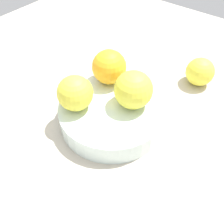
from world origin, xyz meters
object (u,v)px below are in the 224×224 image
Objects in this scene: fruit_bowl at (112,114)px; orange_in_bowl_0 at (109,67)px; orange_in_bowl_1 at (133,90)px; orange_loose_0 at (200,72)px; orange_in_bowl_2 at (75,93)px.

orange_in_bowl_0 reaches higher than fruit_bowl.
orange_in_bowl_1 reaches higher than orange_in_bowl_0.
orange_in_bowl_1 reaches higher than orange_loose_0.
fruit_bowl is at bearing -141.02° from orange_in_bowl_2.
orange_in_bowl_2 is (7.63, 6.73, -0.26)cm from orange_in_bowl_1.
orange_loose_0 is (-5.25, -18.24, -4.43)cm from orange_in_bowl_1.
orange_in_bowl_0 is 0.98× the size of orange_in_bowl_1.
fruit_bowl is 2.94× the size of orange_in_bowl_0.
orange_in_bowl_2 is (0.02, 9.44, -0.18)cm from orange_in_bowl_0.
orange_in_bowl_2 is at bearing 38.98° from fruit_bowl.
orange_loose_0 is at bearing -110.65° from fruit_bowl.
orange_in_bowl_1 is 19.49cm from orange_loose_0.
orange_in_bowl_0 reaches higher than orange_in_bowl_2.
orange_in_bowl_1 is at bearing 73.94° from orange_loose_0.
orange_loose_0 is at bearing -117.28° from orange_in_bowl_2.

